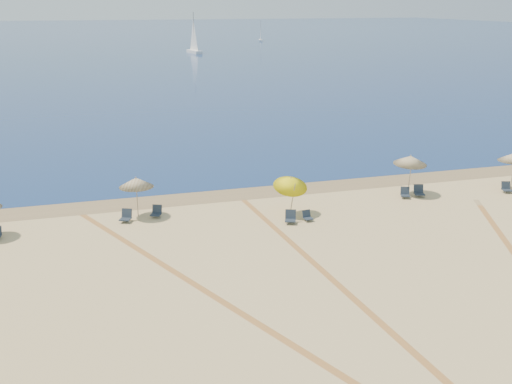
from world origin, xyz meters
TOP-DOWN VIEW (x-y plane):
  - ocean at (0.00, 225.00)m, footprint 500.00×500.00m
  - wet_sand at (0.00, 24.00)m, footprint 500.00×500.00m
  - umbrella_2 at (-6.79, 21.38)m, footprint 2.00×2.00m
  - umbrella_3 at (1.85, 19.13)m, footprint 2.00×2.07m
  - umbrella_4 at (10.54, 20.72)m, footprint 2.13×2.17m
  - chair_4 at (-7.53, 20.67)m, footprint 0.82×0.87m
  - chair_5 at (-5.77, 20.97)m, footprint 0.79×0.84m
  - chair_6 at (1.41, 17.84)m, footprint 0.81×0.88m
  - chair_7 at (2.47, 17.93)m, footprint 0.55×0.63m
  - chair_8 at (9.99, 20.12)m, footprint 0.77×0.82m
  - chair_9 at (11.00, 20.15)m, footprint 0.79×0.86m
  - chair_10 at (16.98, 19.29)m, footprint 0.75×0.81m
  - sailboat_1 at (47.25, 176.69)m, footprint 2.36×4.55m
  - sailboat_2 at (18.04, 135.63)m, footprint 2.81×6.68m
  - tire_tracks at (1.38, 8.62)m, footprint 50.57×43.73m

SIDE VIEW (x-z plane):
  - tire_tracks at x=1.38m, z-range 0.00..0.00m
  - wet_sand at x=0.00m, z-range 0.00..0.00m
  - ocean at x=0.00m, z-range 0.01..0.01m
  - chair_7 at x=2.47m, z-range -0.04..0.55m
  - chair_8 at x=9.99m, z-range -0.04..0.63m
  - chair_5 at x=-5.77m, z-range -0.04..0.64m
  - chair_10 at x=16.98m, z-range -0.04..0.65m
  - chair_4 at x=-7.53m, z-range -0.04..0.67m
  - chair_6 at x=1.41m, z-range -0.04..0.69m
  - chair_9 at x=11.00m, z-range -0.04..0.70m
  - umbrella_3 at x=1.85m, z-range 0.67..3.27m
  - sailboat_1 at x=47.25m, z-range -1.30..5.27m
  - umbrella_2 at x=-6.79m, z-range 0.86..3.27m
  - umbrella_4 at x=10.54m, z-range 0.97..3.63m
  - sailboat_2 at x=18.04m, z-range -1.91..7.75m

